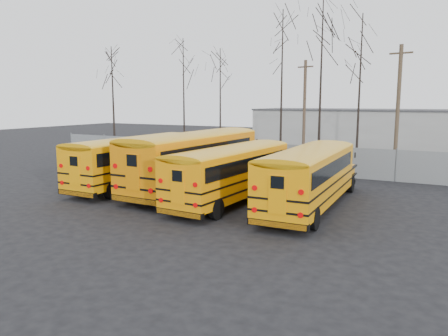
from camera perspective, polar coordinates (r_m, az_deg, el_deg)
The scene contains 15 objects.
ground at distance 20.67m, azimuth -5.54°, elevation -5.24°, with size 120.00×120.00×0.00m, color black.
fence at distance 31.03m, azimuth 6.74°, elevation 1.31°, with size 40.00×0.04×2.00m, color gray.
distant_building at distance 49.64m, azimuth 17.39°, elevation 4.90°, with size 22.00×8.00×4.00m, color #B8B9B3.
bus_a at distance 26.08m, azimuth -11.43°, elevation 1.44°, with size 2.47×10.65×2.97m.
bus_b at distance 24.38m, azimuth -3.65°, elevation 1.62°, with size 3.03×12.05×3.35m.
bus_c at distance 21.53m, azimuth 1.18°, elevation -0.10°, with size 2.88×10.31×2.85m.
bus_d at distance 20.54m, azimuth 11.22°, elevation -0.58°, with size 2.76×10.54×2.93m.
utility_pole_left at distance 37.90m, azimuth 10.45°, elevation 7.57°, with size 1.46×0.53×8.37m.
utility_pole_right at distance 32.65m, azimuth 21.76°, elevation 7.30°, with size 1.55×0.43×8.78m.
tree_0 at distance 42.39m, azimuth -14.28°, elevation 8.45°, with size 0.26×0.26×9.93m, color black.
tree_1 at distance 40.00m, azimuth -5.27°, elevation 9.08°, with size 0.26×0.26×10.48m, color black.
tree_2 at distance 37.53m, azimuth -0.49°, elevation 8.28°, with size 0.26×0.26×9.35m, color black.
tree_3 at distance 34.53m, azimuth 7.53°, elevation 10.22°, with size 0.26×0.26×11.83m, color black.
tree_4 at distance 33.76m, azimuth 12.51°, elevation 10.59°, with size 0.26×0.26×12.37m, color black.
tree_5 at distance 32.21m, azimuth 17.25°, elevation 9.18°, with size 0.26×0.26×10.88m, color black.
Camera 1 is at (11.11, -16.70, 4.98)m, focal length 35.00 mm.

